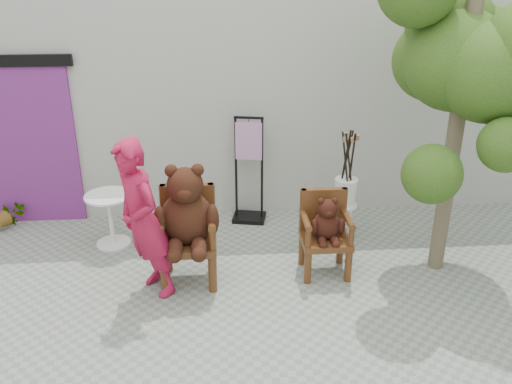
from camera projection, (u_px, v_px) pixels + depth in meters
ground_plane at (271, 320)px, 5.61m from camera, size 60.00×60.00×0.00m
back_wall at (250, 104)px, 7.84m from camera, size 9.00×1.00×3.00m
doorway at (31, 142)px, 7.29m from camera, size 1.40×0.11×2.33m
chair_big at (187, 218)px, 5.98m from camera, size 0.71×0.75×1.44m
chair_small at (326, 227)px, 6.26m from camera, size 0.56×0.52×0.99m
person at (143, 221)px, 5.68m from camera, size 0.74×0.79×1.82m
cafe_table at (110, 214)px, 6.91m from camera, size 0.60×0.60×0.70m
display_stand at (249, 182)px, 7.52m from camera, size 0.51×0.43×1.51m
stool_bucket at (346, 191)px, 7.06m from camera, size 0.32×0.32×1.45m
tree at (468, 57)px, 5.73m from camera, size 2.02×1.99×3.60m
potted_plant at (8, 215)px, 7.44m from camera, size 0.44×0.41×0.39m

